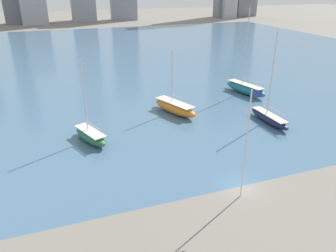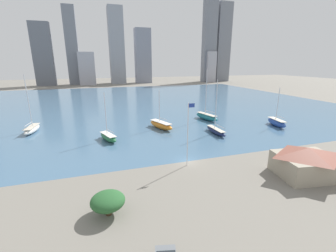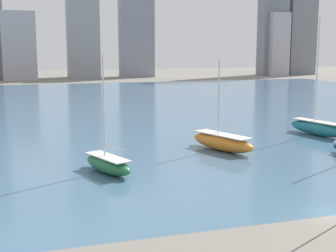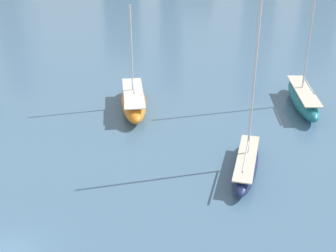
% 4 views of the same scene
% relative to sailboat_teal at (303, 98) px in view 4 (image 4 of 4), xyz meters
% --- Properties ---
extents(harbor_water, '(180.00, 140.00, 0.00)m').
position_rel_sailboat_teal_xyz_m(harbor_water, '(-18.20, 41.92, -1.12)').
color(harbor_water, '#476B89').
rests_on(harbor_water, ground_plane).
extents(sailboat_teal, '(4.54, 10.50, 16.41)m').
position_rel_sailboat_teal_xyz_m(sailboat_teal, '(0.00, 0.00, 0.00)').
color(sailboat_teal, '#1E757F').
rests_on(sailboat_teal, harbor_water).
extents(sailboat_navy, '(1.95, 9.17, 14.22)m').
position_rel_sailboat_teal_xyz_m(sailboat_navy, '(-4.43, -14.09, -0.26)').
color(sailboat_navy, '#19234C').
rests_on(sailboat_navy, harbor_water).
extents(sailboat_orange, '(5.85, 10.00, 10.86)m').
position_rel_sailboat_teal_xyz_m(sailboat_orange, '(-17.10, -5.07, -0.05)').
color(sailboat_orange, orange).
rests_on(sailboat_orange, harbor_water).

